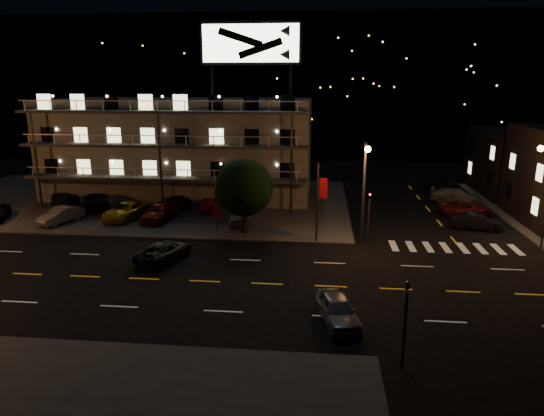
# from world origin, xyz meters

# --- Properties ---
(ground) EXTENTS (140.00, 140.00, 0.00)m
(ground) POSITION_xyz_m (0.00, 0.00, 0.00)
(ground) COLOR black
(ground) RESTS_ON ground
(curb_nw) EXTENTS (44.00, 24.00, 0.15)m
(curb_nw) POSITION_xyz_m (-14.00, 20.00, 0.07)
(curb_nw) COLOR #343432
(curb_nw) RESTS_ON ground
(motel) EXTENTS (28.00, 13.80, 18.10)m
(motel) POSITION_xyz_m (-9.94, 23.88, 5.34)
(motel) COLOR gray
(motel) RESTS_ON ground
(side_bldg_back) EXTENTS (14.06, 12.00, 7.00)m
(side_bldg_back) POSITION_xyz_m (29.99, 28.00, 3.50)
(side_bldg_back) COLOR black
(side_bldg_back) RESTS_ON ground
(hill_backdrop) EXTENTS (120.00, 25.00, 24.00)m
(hill_backdrop) POSITION_xyz_m (-5.94, 68.78, 11.55)
(hill_backdrop) COLOR black
(hill_backdrop) RESTS_ON ground
(streetlight_nc) EXTENTS (0.44, 1.92, 8.00)m
(streetlight_nc) POSITION_xyz_m (8.50, 7.94, 4.96)
(streetlight_nc) COLOR #2D2D30
(streetlight_nc) RESTS_ON ground
(signal_nw) EXTENTS (0.20, 0.27, 4.60)m
(signal_nw) POSITION_xyz_m (9.00, 8.50, 2.57)
(signal_nw) COLOR #2D2D30
(signal_nw) RESTS_ON ground
(signal_sw) EXTENTS (0.20, 0.27, 4.60)m
(signal_sw) POSITION_xyz_m (9.00, -8.50, 2.57)
(signal_sw) COLOR #2D2D30
(signal_sw) RESTS_ON ground
(banner_north) EXTENTS (0.83, 0.16, 6.40)m
(banner_north) POSITION_xyz_m (5.09, 8.40, 3.43)
(banner_north) COLOR #2D2D30
(banner_north) RESTS_ON ground
(stop_sign) EXTENTS (0.91, 0.11, 2.61)m
(stop_sign) POSITION_xyz_m (-3.00, 8.57, 1.71)
(stop_sign) COLOR #2D2D30
(stop_sign) RESTS_ON ground
(tree) EXTENTS (4.93, 4.75, 6.21)m
(tree) POSITION_xyz_m (-1.01, 9.97, 3.84)
(tree) COLOR black
(tree) RESTS_ON curb_nw
(lot_car_1) EXTENTS (2.97, 4.41, 1.37)m
(lot_car_1) POSITION_xyz_m (-17.69, 11.22, 0.84)
(lot_car_1) COLOR gray
(lot_car_1) RESTS_ON curb_nw
(lot_car_2) EXTENTS (3.41, 5.70, 1.48)m
(lot_car_2) POSITION_xyz_m (-12.42, 13.18, 0.89)
(lot_car_2) COLOR gold
(lot_car_2) RESTS_ON curb_nw
(lot_car_3) EXTENTS (2.93, 5.45, 1.50)m
(lot_car_3) POSITION_xyz_m (-9.16, 13.05, 0.90)
(lot_car_3) COLOR #5F0D11
(lot_car_3) RESTS_ON curb_nw
(lot_car_4) EXTENTS (2.62, 4.58, 1.47)m
(lot_car_4) POSITION_xyz_m (-2.00, 12.77, 0.88)
(lot_car_4) COLOR gray
(lot_car_4) RESTS_ON curb_nw
(lot_car_5) EXTENTS (3.17, 4.61, 1.44)m
(lot_car_5) POSITION_xyz_m (-20.57, 16.67, 0.87)
(lot_car_5) COLOR black
(lot_car_5) RESTS_ON curb_nw
(lot_car_6) EXTENTS (4.49, 6.02, 1.52)m
(lot_car_6) POSITION_xyz_m (-16.90, 16.48, 0.91)
(lot_car_6) COLOR black
(lot_car_6) RESTS_ON curb_nw
(lot_car_7) EXTENTS (3.09, 4.79, 1.29)m
(lot_car_7) POSITION_xyz_m (-14.81, 16.99, 0.80)
(lot_car_7) COLOR gray
(lot_car_7) RESTS_ON curb_nw
(lot_car_8) EXTENTS (2.41, 4.59, 1.49)m
(lot_car_8) POSITION_xyz_m (-8.67, 16.71, 0.89)
(lot_car_8) COLOR black
(lot_car_8) RESTS_ON curb_nw
(lot_car_9) EXTENTS (1.64, 3.86, 1.24)m
(lot_car_9) POSITION_xyz_m (-5.27, 16.78, 0.77)
(lot_car_9) COLOR #5F0D11
(lot_car_9) RESTS_ON curb_nw
(side_car_0) EXTENTS (4.32, 2.33, 1.35)m
(side_car_0) POSITION_xyz_m (18.66, 13.35, 0.68)
(side_car_0) COLOR black
(side_car_0) RESTS_ON ground
(side_car_1) EXTENTS (5.23, 2.95, 1.38)m
(side_car_1) POSITION_xyz_m (18.99, 17.78, 0.69)
(side_car_1) COLOR #5F0D11
(side_car_1) RESTS_ON ground
(side_car_2) EXTENTS (5.55, 3.50, 1.50)m
(side_car_2) POSITION_xyz_m (19.42, 22.78, 0.75)
(side_car_2) COLOR gray
(side_car_2) RESTS_ON ground
(side_car_3) EXTENTS (4.38, 1.91, 1.47)m
(side_car_3) POSITION_xyz_m (19.43, 29.01, 0.73)
(side_car_3) COLOR black
(side_car_3) RESTS_ON ground
(road_car_east) EXTENTS (2.66, 4.52, 1.44)m
(road_car_east) POSITION_xyz_m (6.26, -4.58, 0.72)
(road_car_east) COLOR gray
(road_car_east) RESTS_ON ground
(road_car_west) EXTENTS (3.51, 5.30, 1.35)m
(road_car_west) POSITION_xyz_m (-5.73, 3.44, 0.68)
(road_car_west) COLOR black
(road_car_west) RESTS_ON ground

